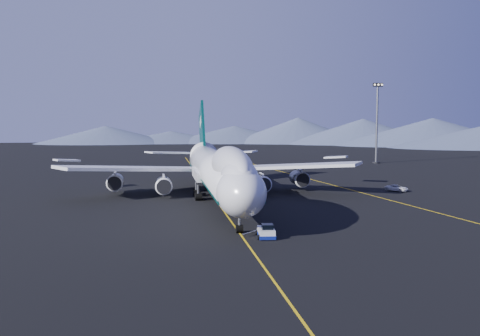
{
  "coord_description": "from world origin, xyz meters",
  "views": [
    {
      "loc": [
        -10.55,
        -95.28,
        15.18
      ],
      "look_at": [
        4.38,
        1.23,
        6.0
      ],
      "focal_mm": 40.0,
      "sensor_mm": 36.0,
      "label": 1
    }
  ],
  "objects": [
    {
      "name": "ground",
      "position": [
        0.0,
        0.0,
        0.0
      ],
      "size": [
        500.0,
        500.0,
        0.0
      ],
      "primitive_type": "plane",
      "color": "black",
      "rests_on": "ground"
    },
    {
      "name": "taxiway_line_main",
      "position": [
        0.0,
        0.0,
        0.01
      ],
      "size": [
        0.25,
        220.0,
        0.01
      ],
      "primitive_type": "cube",
      "color": "gold",
      "rests_on": "ground"
    },
    {
      "name": "taxiway_line_side",
      "position": [
        30.0,
        10.0,
        0.01
      ],
      "size": [
        28.08,
        198.09,
        0.01
      ],
      "primitive_type": "cube",
      "rotation": [
        0.0,
        0.0,
        0.14
      ],
      "color": "gold",
      "rests_on": "ground"
    },
    {
      "name": "boeing_747",
      "position": [
        0.0,
        0.03,
        5.81
      ],
      "size": [
        59.62,
        72.43,
        19.37
      ],
      "color": "silver",
      "rests_on": "ground"
    },
    {
      "name": "pushback_tug",
      "position": [
        3.0,
        -29.5,
        0.56
      ],
      "size": [
        2.66,
        4.27,
        1.78
      ],
      "rotation": [
        0.0,
        0.0,
        -0.09
      ],
      "color": "silver",
      "rests_on": "ground"
    },
    {
      "name": "service_van",
      "position": [
        38.51,
        8.5,
        0.65
      ],
      "size": [
        4.66,
        5.03,
        1.31
      ],
      "primitive_type": "imported",
      "rotation": [
        0.0,
        0.0,
        0.68
      ],
      "color": "silver",
      "rests_on": "ground"
    },
    {
      "name": "floodlight_mast",
      "position": [
        62.09,
        74.66,
        13.55
      ],
      "size": [
        3.3,
        2.48,
        26.74
      ],
      "rotation": [
        0.0,
        0.0,
        0.14
      ],
      "color": "black",
      "rests_on": "ground"
    }
  ]
}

